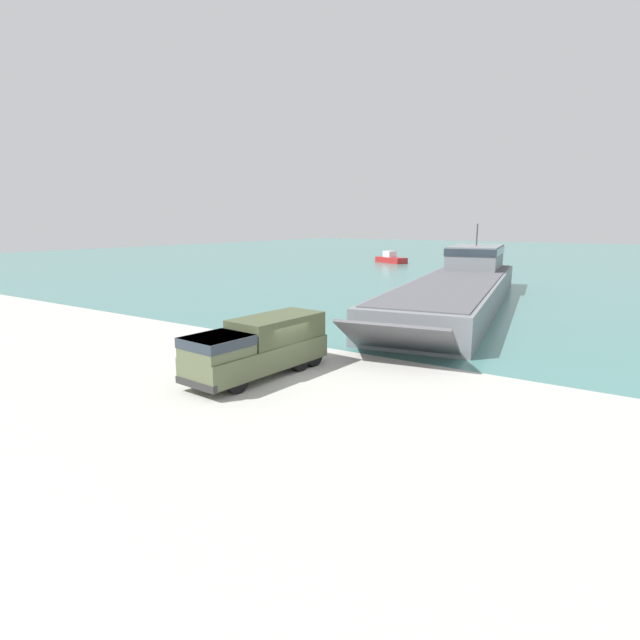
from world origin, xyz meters
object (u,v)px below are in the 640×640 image
object	(u,v)px
moored_boat_b	(391,259)
landing_craft	(461,284)
military_truck	(258,346)
soldier_on_ramp	(188,352)
mooring_bollard	(233,334)

from	to	relation	value
moored_boat_b	landing_craft	bearing A→B (deg)	57.87
military_truck	soldier_on_ramp	xyz separation A→B (m)	(-3.48, -1.45, -0.51)
soldier_on_ramp	moored_boat_b	bearing A→B (deg)	-24.18
moored_boat_b	mooring_bollard	world-z (taller)	moored_boat_b
landing_craft	military_truck	size ratio (longest dim) A/B	5.00
military_truck	moored_boat_b	size ratio (longest dim) A/B	1.16
military_truck	mooring_bollard	distance (m)	7.85
soldier_on_ramp	moored_boat_b	xyz separation A→B (m)	(-21.99, 69.16, -0.28)
soldier_on_ramp	moored_boat_b	size ratio (longest dim) A/B	0.25
landing_craft	moored_boat_b	bearing A→B (deg)	113.97
mooring_bollard	moored_boat_b	bearing A→B (deg)	107.00
landing_craft	mooring_bollard	xyz separation A→B (m)	(-7.02, -23.63, -1.33)
soldier_on_ramp	mooring_bollard	xyz separation A→B (m)	(-2.72, 6.14, -0.56)
soldier_on_ramp	moored_boat_b	distance (m)	72.58
landing_craft	soldier_on_ramp	distance (m)	30.09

